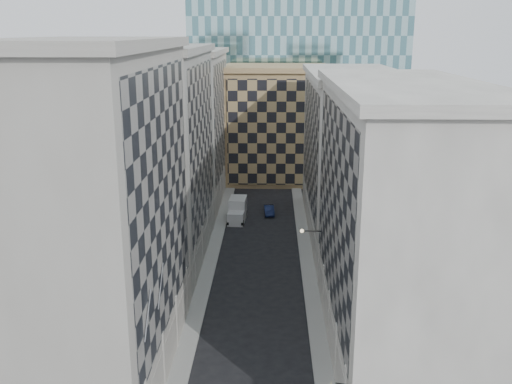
# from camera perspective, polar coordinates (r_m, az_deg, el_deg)

# --- Properties ---
(sidewalk_west) EXTENTS (1.50, 100.00, 0.15)m
(sidewalk_west) POSITION_cam_1_polar(r_m,az_deg,el_deg) (61.43, -4.70, -7.31)
(sidewalk_west) COLOR gray
(sidewalk_west) RESTS_ON ground
(sidewalk_east) EXTENTS (1.50, 100.00, 0.15)m
(sidewalk_east) POSITION_cam_1_polar(r_m,az_deg,el_deg) (61.19, 5.20, -7.42)
(sidewalk_east) COLOR gray
(sidewalk_east) RESTS_ON ground
(bldg_left_a) EXTENTS (10.80, 22.80, 23.70)m
(bldg_left_a) POSITION_cam_1_polar(r_m,az_deg,el_deg) (40.99, -15.82, -2.29)
(bldg_left_a) COLOR #9D988D
(bldg_left_a) RESTS_ON ground
(bldg_left_b) EXTENTS (10.80, 22.80, 22.70)m
(bldg_left_b) POSITION_cam_1_polar(r_m,az_deg,el_deg) (61.73, -9.85, 3.59)
(bldg_left_b) COLOR gray
(bldg_left_b) RESTS_ON ground
(bldg_left_c) EXTENTS (10.80, 22.80, 21.70)m
(bldg_left_c) POSITION_cam_1_polar(r_m,az_deg,el_deg) (83.13, -6.89, 6.47)
(bldg_left_c) COLOR #9D988D
(bldg_left_c) RESTS_ON ground
(bldg_right_a) EXTENTS (10.80, 26.80, 20.70)m
(bldg_right_a) POSITION_cam_1_polar(r_m,az_deg,el_deg) (44.42, 13.95, -2.79)
(bldg_right_a) COLOR #A8A49A
(bldg_right_a) RESTS_ON ground
(bldg_right_b) EXTENTS (10.80, 28.80, 19.70)m
(bldg_right_b) POSITION_cam_1_polar(r_m,az_deg,el_deg) (70.27, 9.43, 3.85)
(bldg_right_b) COLOR #A8A49A
(bldg_right_b) RESTS_ON ground
(tan_block) EXTENTS (16.80, 14.80, 18.80)m
(tan_block) POSITION_cam_1_polar(r_m,az_deg,el_deg) (95.18, 2.02, 6.90)
(tan_block) COLOR #9D7A53
(tan_block) RESTS_ON ground
(church_tower) EXTENTS (7.20, 7.20, 51.50)m
(church_tower) POSITION_cam_1_polar(r_m,az_deg,el_deg) (108.18, 0.97, 17.28)
(church_tower) COLOR #2B2521
(church_tower) RESTS_ON ground
(flagpoles_left) EXTENTS (0.10, 6.33, 2.33)m
(flagpoles_left) POSITION_cam_1_polar(r_m,az_deg,el_deg) (36.68, -10.11, -10.55)
(flagpoles_left) COLOR gray
(flagpoles_left) RESTS_ON ground
(bracket_lamp) EXTENTS (1.98, 0.36, 0.36)m
(bracket_lamp) POSITION_cam_1_polar(r_m,az_deg,el_deg) (53.33, 4.81, -3.91)
(bracket_lamp) COLOR black
(bracket_lamp) RESTS_ON ground
(box_truck) EXTENTS (2.40, 5.34, 2.87)m
(box_truck) POSITION_cam_1_polar(r_m,az_deg,el_deg) (75.27, -1.87, -1.91)
(box_truck) COLOR silver
(box_truck) RESTS_ON ground
(dark_car) EXTENTS (1.53, 3.78, 1.22)m
(dark_car) POSITION_cam_1_polar(r_m,az_deg,el_deg) (77.72, 1.32, -1.82)
(dark_car) COLOR #101A3D
(dark_car) RESTS_ON ground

